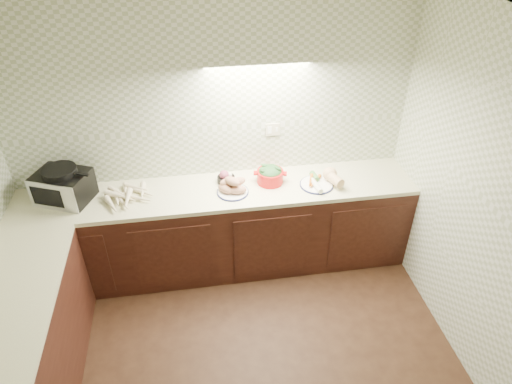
{
  "coord_description": "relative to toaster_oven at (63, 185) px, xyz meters",
  "views": [
    {
      "loc": [
        -0.19,
        -1.88,
        3.24
      ],
      "look_at": [
        0.31,
        1.25,
        1.02
      ],
      "focal_mm": 32.0,
      "sensor_mm": 36.0,
      "label": 1
    }
  ],
  "objects": [
    {
      "name": "onion_bowl",
      "position": [
        1.4,
        0.05,
        -0.1
      ],
      "size": [
        0.16,
        0.16,
        0.13
      ],
      "color": "black",
      "rests_on": "counter"
    },
    {
      "name": "sweet_potato_plate",
      "position": [
        1.45,
        -0.12,
        -0.09
      ],
      "size": [
        0.29,
        0.28,
        0.17
      ],
      "rotation": [
        0.0,
        0.0,
        -0.24
      ],
      "color": "#121540",
      "rests_on": "counter"
    },
    {
      "name": "toaster_oven",
      "position": [
        0.0,
        0.0,
        0.0
      ],
      "size": [
        0.54,
        0.48,
        0.31
      ],
      "rotation": [
        0.0,
        0.0,
        -0.39
      ],
      "color": "black",
      "rests_on": "counter"
    },
    {
      "name": "counter",
      "position": [
        0.64,
        -0.89,
        -0.6
      ],
      "size": [
        3.6,
        3.6,
        0.9
      ],
      "color": "black",
      "rests_on": "ground"
    },
    {
      "name": "parsnip_pile",
      "position": [
        0.56,
        -0.07,
        -0.11
      ],
      "size": [
        0.5,
        0.47,
        0.08
      ],
      "color": "#EFE4BE",
      "rests_on": "counter"
    },
    {
      "name": "veg_plate",
      "position": [
        2.28,
        -0.1,
        -0.1
      ],
      "size": [
        0.38,
        0.37,
        0.14
      ],
      "rotation": [
        0.0,
        0.0,
        0.21
      ],
      "color": "#121540",
      "rests_on": "counter"
    },
    {
      "name": "dutch_oven",
      "position": [
        1.81,
        -0.01,
        -0.06
      ],
      "size": [
        0.31,
        0.29,
        0.17
      ],
      "rotation": [
        0.0,
        0.0,
        -0.2
      ],
      "color": "red",
      "rests_on": "counter"
    },
    {
      "name": "room",
      "position": [
        1.32,
        -1.57,
        0.58
      ],
      "size": [
        3.6,
        3.6,
        2.6
      ],
      "color": "black",
      "rests_on": "ground"
    }
  ]
}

